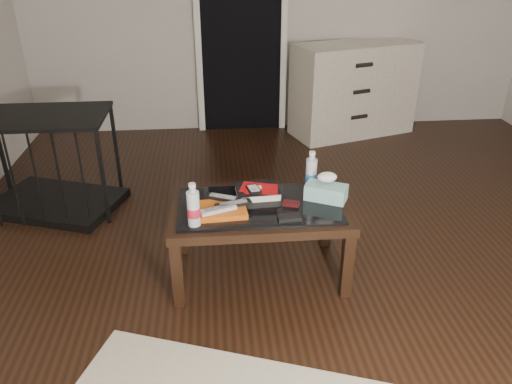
# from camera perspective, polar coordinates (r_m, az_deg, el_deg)

# --- Properties ---
(ground) EXTENTS (5.00, 5.00, 0.00)m
(ground) POSITION_cam_1_polar(r_m,az_deg,el_deg) (3.21, 8.66, -7.39)
(ground) COLOR black
(ground) RESTS_ON ground
(doorway) EXTENTS (0.90, 0.08, 2.07)m
(doorway) POSITION_cam_1_polar(r_m,az_deg,el_deg) (5.09, -1.73, 18.28)
(doorway) COLOR black
(doorway) RESTS_ON ground
(coffee_table) EXTENTS (1.00, 0.60, 0.46)m
(coffee_table) POSITION_cam_1_polar(r_m,az_deg,el_deg) (2.83, 0.33, -2.57)
(coffee_table) COLOR black
(coffee_table) RESTS_ON ground
(dresser) EXTENTS (1.30, 0.84, 0.90)m
(dresser) POSITION_cam_1_polar(r_m,az_deg,el_deg) (5.17, 11.08, 11.44)
(dresser) COLOR beige
(dresser) RESTS_ON ground
(pet_crate) EXTENTS (1.05, 0.87, 0.71)m
(pet_crate) POSITION_cam_1_polar(r_m,az_deg,el_deg) (3.93, -22.29, 1.46)
(pet_crate) COLOR black
(pet_crate) RESTS_ON ground
(magazines) EXTENTS (0.29, 0.23, 0.03)m
(magazines) POSITION_cam_1_polar(r_m,az_deg,el_deg) (2.72, -4.11, -2.06)
(magazines) COLOR #C45312
(magazines) RESTS_ON coffee_table
(remote_silver) EXTENTS (0.20, 0.12, 0.02)m
(remote_silver) POSITION_cam_1_polar(r_m,az_deg,el_deg) (2.67, -4.33, -1.99)
(remote_silver) COLOR silver
(remote_silver) RESTS_ON magazines
(remote_black_front) EXTENTS (0.21, 0.10, 0.02)m
(remote_black_front) POSITION_cam_1_polar(r_m,az_deg,el_deg) (2.72, -2.59, -1.36)
(remote_black_front) COLOR black
(remote_black_front) RESTS_ON magazines
(remote_black_back) EXTENTS (0.20, 0.13, 0.02)m
(remote_black_back) POSITION_cam_1_polar(r_m,az_deg,el_deg) (2.79, -3.81, -0.64)
(remote_black_back) COLOR black
(remote_black_back) RESTS_ON magazines
(textbook) EXTENTS (0.26, 0.22, 0.05)m
(textbook) POSITION_cam_1_polar(r_m,az_deg,el_deg) (2.89, 0.17, 0.10)
(textbook) COLOR black
(textbook) RESTS_ON coffee_table
(dvd_mailers) EXTENTS (0.22, 0.19, 0.01)m
(dvd_mailers) POSITION_cam_1_polar(r_m,az_deg,el_deg) (2.88, 0.17, 0.50)
(dvd_mailers) COLOR #AC0B0E
(dvd_mailers) RESTS_ON textbook
(ipod) EXTENTS (0.08, 0.12, 0.02)m
(ipod) POSITION_cam_1_polar(r_m,az_deg,el_deg) (2.83, -0.28, 0.32)
(ipod) COLOR black
(ipod) RESTS_ON dvd_mailers
(flip_phone) EXTENTS (0.10, 0.07, 0.02)m
(flip_phone) POSITION_cam_1_polar(r_m,az_deg,el_deg) (2.79, 4.03, -1.32)
(flip_phone) COLOR black
(flip_phone) RESTS_ON coffee_table
(wallet) EXTENTS (0.12, 0.08, 0.02)m
(wallet) POSITION_cam_1_polar(r_m,az_deg,el_deg) (2.66, 3.81, -2.91)
(wallet) COLOR black
(wallet) RESTS_ON coffee_table
(water_bottle_left) EXTENTS (0.08, 0.08, 0.24)m
(water_bottle_left) POSITION_cam_1_polar(r_m,az_deg,el_deg) (2.57, -7.19, -1.43)
(water_bottle_left) COLOR silver
(water_bottle_left) RESTS_ON coffee_table
(water_bottle_right) EXTENTS (0.07, 0.07, 0.24)m
(water_bottle_right) POSITION_cam_1_polar(r_m,az_deg,el_deg) (2.94, 6.34, 2.47)
(water_bottle_right) COLOR silver
(water_bottle_right) RESTS_ON coffee_table
(tissue_box) EXTENTS (0.26, 0.21, 0.09)m
(tissue_box) POSITION_cam_1_polar(r_m,az_deg,el_deg) (2.86, 8.01, -0.02)
(tissue_box) COLOR teal
(tissue_box) RESTS_ON coffee_table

